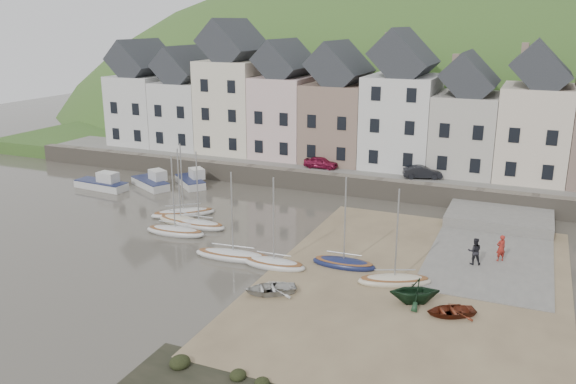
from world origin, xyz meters
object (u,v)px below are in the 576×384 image
at_px(rowboat_red, 450,311).
at_px(car_left, 321,162).
at_px(rowboat_green, 415,291).
at_px(person_red, 501,248).
at_px(sailboat_0, 183,213).
at_px(person_dark, 475,251).
at_px(rowboat_white, 270,288).
at_px(car_right, 422,172).

distance_m(rowboat_red, car_left, 28.03).
xyz_separation_m(rowboat_green, person_red, (4.05, 8.28, 0.21)).
distance_m(sailboat_0, rowboat_red, 24.70).
bearing_deg(car_left, rowboat_green, -148.25).
height_order(rowboat_green, person_dark, person_dark).
bearing_deg(rowboat_white, sailboat_0, -162.03).
xyz_separation_m(person_dark, car_right, (-6.37, 15.27, 1.15)).
height_order(person_red, car_right, car_right).
xyz_separation_m(rowboat_white, car_left, (-5.74, 24.38, 1.79)).
xyz_separation_m(sailboat_0, person_dark, (23.36, -1.34, 0.77)).
bearing_deg(car_right, car_left, 71.89).
height_order(rowboat_red, person_red, person_red).
height_order(rowboat_green, car_left, car_left).
relative_size(rowboat_white, car_right, 0.87).
relative_size(rowboat_green, car_right, 0.82).
bearing_deg(rowboat_white, rowboat_green, 72.00).
distance_m(rowboat_red, person_red, 9.22).
height_order(sailboat_0, person_dark, sailboat_0).
distance_m(sailboat_0, car_right, 22.05).
height_order(rowboat_red, car_left, car_left).
bearing_deg(sailboat_0, car_left, 63.23).
xyz_separation_m(sailboat_0, car_left, (7.03, 13.93, 1.91)).
distance_m(person_dark, car_left, 22.39).
bearing_deg(rowboat_white, person_dark, 98.01).
relative_size(rowboat_green, person_dark, 1.57).
bearing_deg(rowboat_red, rowboat_white, -110.49).
bearing_deg(sailboat_0, rowboat_red, -21.50).
xyz_separation_m(rowboat_white, person_red, (12.14, 10.40, 0.65)).
bearing_deg(person_red, car_left, -75.21).
distance_m(rowboat_green, person_red, 9.22).
distance_m(car_left, car_right, 9.96).
relative_size(rowboat_white, car_left, 0.91).
height_order(sailboat_0, rowboat_red, sailboat_0).
distance_m(rowboat_green, rowboat_red, 2.29).
bearing_deg(rowboat_white, car_left, 160.55).
height_order(rowboat_red, car_right, car_right).
relative_size(car_left, car_right, 0.95).
relative_size(rowboat_red, car_left, 0.81).
bearing_deg(rowboat_red, person_red, 139.53).
height_order(rowboat_white, car_right, car_right).
height_order(sailboat_0, car_left, sailboat_0).
bearing_deg(rowboat_red, sailboat_0, -139.85).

